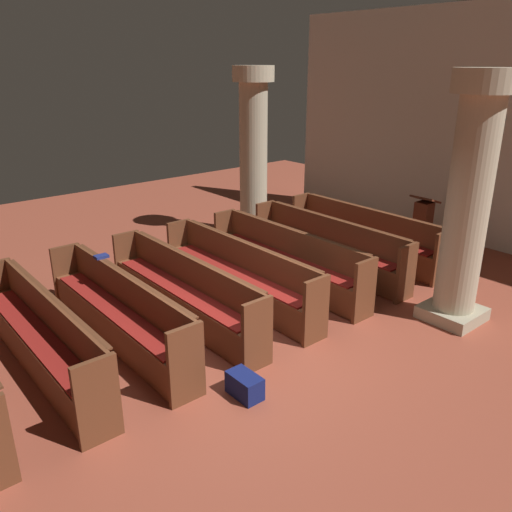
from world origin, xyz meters
TOP-DOWN VIEW (x-y plane):
  - ground_plane at (0.00, 0.00)m, footprint 19.20×19.20m
  - back_wall at (0.00, 6.08)m, footprint 10.00×0.16m
  - pew_row_0 at (-1.16, 3.70)m, footprint 3.31×0.46m
  - pew_row_1 at (-1.16, 2.71)m, footprint 3.31×0.46m
  - pew_row_2 at (-1.16, 1.73)m, footprint 3.31×0.47m
  - pew_row_3 at (-1.16, 0.74)m, footprint 3.31×0.46m
  - pew_row_4 at (-1.16, -0.24)m, footprint 3.31×0.46m
  - pew_row_5 at (-1.16, -1.22)m, footprint 3.31×0.47m
  - pew_row_6 at (-1.16, -2.21)m, footprint 3.31×0.47m
  - pillar_aisle_side at (1.27, 2.71)m, footprint 0.82×0.82m
  - pillar_far_side at (-3.54, 3.02)m, footprint 0.82×0.82m
  - lectern at (-0.71, 4.91)m, footprint 0.48×0.45m
  - hymn_book at (-1.97, -1.03)m, footprint 0.13×0.18m
  - kneeler_box_navy at (0.79, -0.71)m, footprint 0.41×0.24m

SIDE VIEW (x-z plane):
  - ground_plane at x=0.00m, z-range 0.00..0.00m
  - kneeler_box_navy at x=0.79m, z-range 0.00..0.26m
  - lectern at x=-0.71m, z-range -0.09..0.99m
  - pew_row_0 at x=-1.16m, z-range 0.03..0.94m
  - pew_row_1 at x=-1.16m, z-range 0.03..0.94m
  - pew_row_2 at x=-1.16m, z-range 0.03..0.94m
  - pew_row_3 at x=-1.16m, z-range 0.03..0.94m
  - pew_row_4 at x=-1.16m, z-range 0.03..0.94m
  - pew_row_5 at x=-1.16m, z-range 0.03..0.94m
  - pew_row_6 at x=-1.16m, z-range 0.03..0.94m
  - hymn_book at x=-1.97m, z-range 0.91..0.95m
  - pillar_aisle_side at x=1.27m, z-range 0.07..3.46m
  - pillar_far_side at x=-3.54m, z-range 0.07..3.46m
  - back_wall at x=0.00m, z-range 0.00..4.50m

